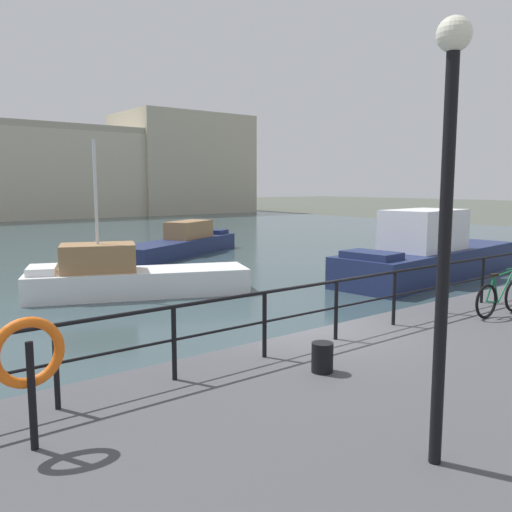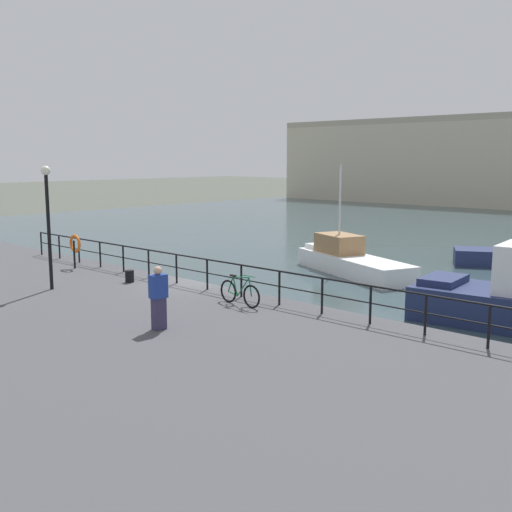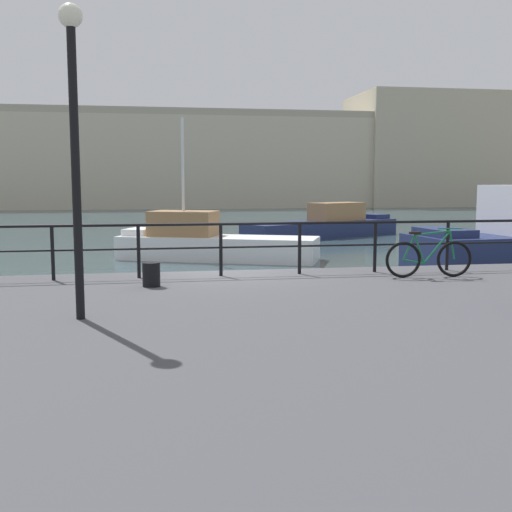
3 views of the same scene
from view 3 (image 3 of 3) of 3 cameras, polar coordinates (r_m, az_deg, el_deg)
name	(u,v)px [view 3 (image 3 of 3)]	position (r m, az deg, el deg)	size (l,w,h in m)	color
ground_plane	(225,313)	(13.49, -2.84, -5.29)	(240.00, 240.00, 0.00)	#4C5147
water_basin	(173,222)	(43.42, -7.60, 3.07)	(80.00, 60.00, 0.01)	#33474C
quay_promenade	(294,393)	(7.18, 3.47, -12.42)	(56.00, 13.00, 0.94)	#47474C
harbor_building	(228,160)	(69.52, -2.57, 8.77)	(75.85, 11.55, 12.69)	#C1B79E
moored_red_daysailer	(209,243)	(22.60, -4.32, 1.24)	(7.41, 4.55, 5.10)	white
moored_white_yacht	(326,226)	(31.82, 6.48, 2.80)	(8.94, 6.03, 1.75)	navy
quay_railing	(300,238)	(12.76, 4.03, 1.63)	(22.87, 0.07, 1.08)	black
parked_bicycle	(429,258)	(12.77, 15.58, -0.18)	(1.77, 0.16, 0.98)	black
mooring_bollard	(151,274)	(11.42, -9.59, -1.68)	(0.32, 0.32, 0.44)	black
quay_lamp_post	(74,119)	(8.84, -16.38, 12.01)	(0.32, 0.32, 4.22)	black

